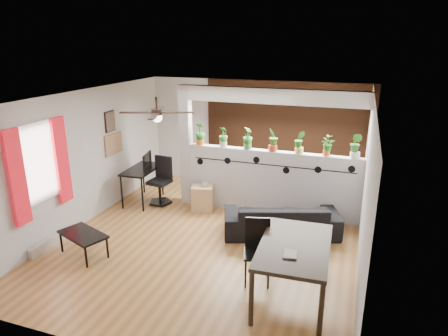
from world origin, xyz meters
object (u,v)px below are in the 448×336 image
sofa (281,219)px  office_chair (161,184)px  potted_plant_5 (327,145)px  coffee_table (83,236)px  potted_plant_4 (300,141)px  ceiling_fan (157,114)px  potted_plant_0 (200,133)px  potted_plant_1 (223,136)px  potted_plant_2 (248,138)px  folding_chair (257,245)px  cup (205,184)px  cube_shelf (203,198)px  computer_desk (142,172)px  potted_plant_6 (356,145)px  potted_plant_3 (273,139)px  dining_table (294,250)px

sofa → office_chair: 2.89m
potted_plant_5 → coffee_table: 4.73m
potted_plant_4 → ceiling_fan: bearing=-139.8°
potted_plant_0 → ceiling_fan: bearing=-90.6°
potted_plant_1 → potted_plant_4: (1.58, 0.00, 0.02)m
potted_plant_2 → sofa: size_ratio=0.22×
folding_chair → coffee_table: size_ratio=1.01×
potted_plant_0 → cup: (0.22, -0.34, -1.01)m
cube_shelf → computer_desk: 1.50m
potted_plant_4 → cup: 2.16m
potted_plant_4 → potted_plant_6: potted_plant_6 is taller
potted_plant_6 → folding_chair: size_ratio=0.50×
potted_plant_3 → cube_shelf: bearing=-166.4°
potted_plant_0 → cube_shelf: bearing=-63.1°
office_chair → dining_table: size_ratio=0.66×
potted_plant_3 → potted_plant_4: size_ratio=1.04×
sofa → coffee_table: 3.53m
potted_plant_3 → folding_chair: (0.34, -2.47, -1.02)m
cup → potted_plant_5: bearing=8.0°
potted_plant_0 → computer_desk: potted_plant_0 is taller
potted_plant_4 → coffee_table: (-3.13, -2.74, -1.23)m
ceiling_fan → potted_plant_2: ceiling_fan is taller
cup → potted_plant_2: bearing=22.3°
cup → computer_desk: bearing=180.0°
potted_plant_1 → potted_plant_6: bearing=0.0°
computer_desk → dining_table: (3.78, -2.44, 0.04)m
sofa → office_chair: (-2.82, 0.60, 0.16)m
potted_plant_2 → potted_plant_6: 2.11m
potted_plant_0 → dining_table: 3.84m
potted_plant_3 → potted_plant_0: bearing=180.0°
potted_plant_6 → sofa: bearing=-143.3°
potted_plant_3 → sofa: 1.62m
dining_table → folding_chair: bearing=153.0°
sofa → dining_table: 2.02m
potted_plant_4 → potted_plant_3: bearing=-180.0°
ceiling_fan → potted_plant_3: bearing=48.4°
office_chair → potted_plant_4: bearing=5.4°
potted_plant_2 → cup: (-0.83, -0.34, -1.00)m
ceiling_fan → computer_desk: 2.50m
potted_plant_1 → potted_plant_5: potted_plant_1 is taller
potted_plant_0 → folding_chair: (1.92, -2.47, -1.02)m
coffee_table → potted_plant_6: bearing=33.3°
potted_plant_6 → cup: potted_plant_6 is taller
office_chair → dining_table: (3.36, -2.50, 0.30)m
potted_plant_2 → potted_plant_3: (0.53, -0.00, 0.01)m
office_chair → coffee_table: bearing=-94.2°
folding_chair → dining_table: bearing=-27.0°
potted_plant_1 → sofa: (1.45, -0.88, -1.28)m
ceiling_fan → potted_plant_6: 3.72m
potted_plant_2 → coffee_table: potted_plant_2 is taller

